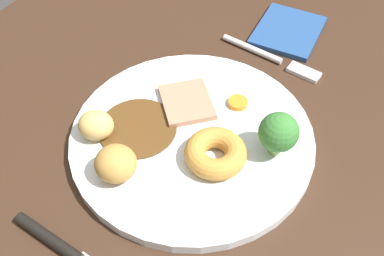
% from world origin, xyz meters
% --- Properties ---
extents(dining_table, '(1.20, 0.84, 0.04)m').
position_xyz_m(dining_table, '(0.00, 0.00, 0.02)').
color(dining_table, '#382316').
rests_on(dining_table, ground).
extents(dinner_plate, '(0.29, 0.29, 0.01)m').
position_xyz_m(dinner_plate, '(0.03, -0.02, 0.04)').
color(dinner_plate, white).
rests_on(dinner_plate, dining_table).
extents(gravy_pool, '(0.09, 0.09, 0.00)m').
position_xyz_m(gravy_pool, '(0.06, -0.08, 0.05)').
color(gravy_pool, '#563819').
rests_on(gravy_pool, dinner_plate).
extents(meat_slice_main, '(0.09, 0.09, 0.01)m').
position_xyz_m(meat_slice_main, '(-0.01, -0.05, 0.05)').
color(meat_slice_main, tan).
rests_on(meat_slice_main, dinner_plate).
extents(yorkshire_pudding, '(0.07, 0.07, 0.02)m').
position_xyz_m(yorkshire_pudding, '(0.05, 0.02, 0.06)').
color(yorkshire_pudding, '#C68938').
rests_on(yorkshire_pudding, dinner_plate).
extents(roast_potato_left, '(0.05, 0.05, 0.04)m').
position_xyz_m(roast_potato_left, '(0.12, -0.06, 0.07)').
color(roast_potato_left, '#BC8C42').
rests_on(roast_potato_left, dinner_plate).
extents(roast_potato_right, '(0.05, 0.05, 0.03)m').
position_xyz_m(roast_potato_right, '(0.09, -0.11, 0.07)').
color(roast_potato_right, '#D8B260').
rests_on(roast_potato_right, dinner_plate).
extents(carrot_coin_front, '(0.02, 0.02, 0.01)m').
position_xyz_m(carrot_coin_front, '(-0.04, 0.01, 0.05)').
color(carrot_coin_front, orange).
rests_on(carrot_coin_front, dinner_plate).
extents(broccoli_floret, '(0.04, 0.04, 0.06)m').
position_xyz_m(broccoli_floret, '(0.01, 0.08, 0.08)').
color(broccoli_floret, '#8CB766').
rests_on(broccoli_floret, dinner_plate).
extents(fork, '(0.03, 0.15, 0.01)m').
position_xyz_m(fork, '(-0.15, 0.01, 0.04)').
color(fork, silver).
rests_on(fork, dining_table).
extents(knife, '(0.02, 0.19, 0.01)m').
position_xyz_m(knife, '(0.22, -0.04, 0.04)').
color(knife, black).
rests_on(knife, dining_table).
extents(folded_napkin, '(0.12, 0.10, 0.01)m').
position_xyz_m(folded_napkin, '(-0.22, 0.00, 0.04)').
color(folded_napkin, navy).
rests_on(folded_napkin, dining_table).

